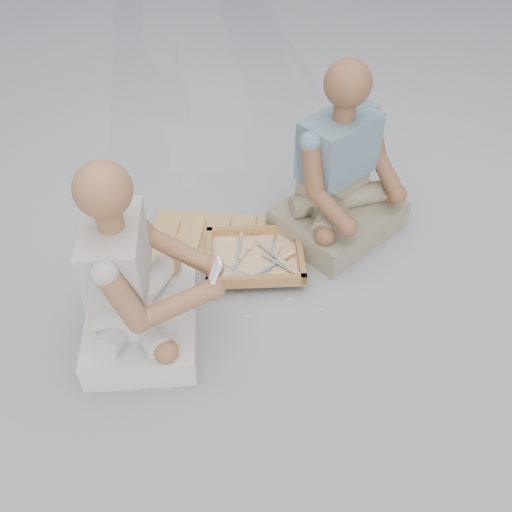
{
  "coord_description": "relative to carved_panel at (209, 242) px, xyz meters",
  "views": [
    {
      "loc": [
        -0.29,
        -1.49,
        1.87
      ],
      "look_at": [
        -0.1,
        0.12,
        0.3
      ],
      "focal_mm": 40.0,
      "sensor_mm": 36.0,
      "label": 1
    }
  ],
  "objects": [
    {
      "name": "wood_chip_4",
      "position": [
        -0.06,
        0.05,
        -0.02
      ],
      "size": [
        0.02,
        0.02,
        0.0
      ],
      "primitive_type": "cube",
      "rotation": [
        0.0,
        0.0,
        2.51
      ],
      "color": "tan",
      "rests_on": "ground"
    },
    {
      "name": "chisel_2",
      "position": [
        0.3,
        -0.17,
        0.05
      ],
      "size": [
        0.11,
        0.21,
        0.02
      ],
      "rotation": [
        0.0,
        0.0,
        1.12
      ],
      "color": "silver",
      "rests_on": "tool_tray"
    },
    {
      "name": "wood_chip_7",
      "position": [
        0.45,
        -0.47,
        -0.02
      ],
      "size": [
        0.02,
        0.02,
        0.0
      ],
      "primitive_type": "cube",
      "rotation": [
        0.0,
        0.0,
        0.02
      ],
      "color": "tan",
      "rests_on": "ground"
    },
    {
      "name": "chisel_8",
      "position": [
        0.17,
        -0.3,
        0.04
      ],
      "size": [
        0.19,
        0.14,
        0.02
      ],
      "rotation": [
        0.0,
        0.0,
        -0.63
      ],
      "color": "silver",
      "rests_on": "tool_tray"
    },
    {
      "name": "wood_chip_15",
      "position": [
        0.53,
        0.16,
        -0.02
      ],
      "size": [
        0.02,
        0.02,
        0.0
      ],
      "primitive_type": "cube",
      "rotation": [
        0.0,
        0.0,
        1.33
      ],
      "color": "tan",
      "rests_on": "ground"
    },
    {
      "name": "wood_chip_5",
      "position": [
        0.06,
        -0.03,
        -0.02
      ],
      "size": [
        0.02,
        0.02,
        0.0
      ],
      "primitive_type": "cube",
      "rotation": [
        0.0,
        0.0,
        1.04
      ],
      "color": "tan",
      "rests_on": "ground"
    },
    {
      "name": "wood_chip_10",
      "position": [
        0.13,
        -0.47,
        -0.02
      ],
      "size": [
        0.02,
        0.02,
        0.0
      ],
      "primitive_type": "cube",
      "rotation": [
        0.0,
        0.0,
        0.75
      ],
      "color": "tan",
      "rests_on": "ground"
    },
    {
      "name": "chisel_1",
      "position": [
        0.18,
        -0.11,
        0.05
      ],
      "size": [
        0.14,
        0.19,
        0.02
      ],
      "rotation": [
        0.0,
        0.0,
        0.99
      ],
      "color": "silver",
      "rests_on": "tool_tray"
    },
    {
      "name": "companion",
      "position": [
        0.63,
        0.05,
        0.27
      ],
      "size": [
        0.71,
        0.68,
        0.86
      ],
      "rotation": [
        0.0,
        0.0,
        3.76
      ],
      "color": "#7C7359",
      "rests_on": "ground"
    },
    {
      "name": "chisel_4",
      "position": [
        0.31,
        -0.22,
        0.06
      ],
      "size": [
        0.14,
        0.19,
        0.02
      ],
      "rotation": [
        0.0,
        0.0,
        -0.99
      ],
      "color": "silver",
      "rests_on": "tool_tray"
    },
    {
      "name": "wood_chip_2",
      "position": [
        0.46,
        0.23,
        -0.02
      ],
      "size": [
        0.02,
        0.02,
        0.0
      ],
      "primitive_type": "cube",
      "rotation": [
        0.0,
        0.0,
        1.36
      ],
      "color": "tan",
      "rests_on": "ground"
    },
    {
      "name": "carved_panel",
      "position": [
        0.0,
        0.0,
        0.0
      ],
      "size": [
        0.66,
        0.52,
        0.04
      ],
      "primitive_type": "cube",
      "rotation": [
        0.0,
        0.0,
        -0.25
      ],
      "color": "#AC8D42",
      "rests_on": "ground"
    },
    {
      "name": "chisel_3",
      "position": [
        0.15,
        -0.02,
        0.05
      ],
      "size": [
        0.06,
        0.22,
        0.02
      ],
      "rotation": [
        0.0,
        0.0,
        1.38
      ],
      "color": "silver",
      "rests_on": "tool_tray"
    },
    {
      "name": "chisel_6",
      "position": [
        0.35,
        -0.29,
        0.05
      ],
      "size": [
        0.17,
        0.17,
        0.02
      ],
      "rotation": [
        0.0,
        0.0,
        -0.8
      ],
      "color": "silver",
      "rests_on": "tool_tray"
    },
    {
      "name": "wood_chip_6",
      "position": [
        0.33,
        -0.1,
        -0.02
      ],
      "size": [
        0.02,
        0.02,
        0.0
      ],
      "primitive_type": "cube",
      "rotation": [
        0.0,
        0.0,
        2.71
      ],
      "color": "tan",
      "rests_on": "ground"
    },
    {
      "name": "wood_chip_14",
      "position": [
        -0.03,
        -0.18,
        -0.02
      ],
      "size": [
        0.02,
        0.02,
        0.0
      ],
      "primitive_type": "cube",
      "rotation": [
        0.0,
        0.0,
        0.89
      ],
      "color": "tan",
      "rests_on": "ground"
    },
    {
      "name": "chisel_5",
      "position": [
        0.33,
        -0.21,
        0.06
      ],
      "size": [
        0.19,
        0.14,
        0.02
      ],
      "rotation": [
        0.0,
        0.0,
        0.59
      ],
      "color": "silver",
      "rests_on": "tool_tray"
    },
    {
      "name": "chisel_7",
      "position": [
        0.14,
        -0.17,
        0.04
      ],
      "size": [
        0.11,
        0.21,
        0.02
      ],
      "rotation": [
        0.0,
        0.0,
        1.15
      ],
      "color": "silver",
      "rests_on": "tool_tray"
    },
    {
      "name": "wood_chip_1",
      "position": [
        0.01,
        -0.06,
        -0.02
      ],
      "size": [
        0.02,
        0.02,
        0.0
      ],
      "primitive_type": "cube",
      "rotation": [
        0.0,
        0.0,
        1.0
      ],
      "color": "tan",
      "rests_on": "ground"
    },
    {
      "name": "wood_chip_3",
      "position": [
        0.11,
        -0.35,
        -0.02
      ],
      "size": [
        0.02,
        0.02,
        0.0
      ],
      "primitive_type": "cube",
      "rotation": [
        0.0,
        0.0,
        1.79
      ],
      "color": "tan",
      "rests_on": "ground"
    },
    {
      "name": "mobile_phone",
      "position": [
        0.01,
        -0.58,
        0.38
      ],
      "size": [
        0.05,
        0.05,
        0.1
      ],
      "rotation": [
        -0.35,
        0.0,
        -1.41
      ],
      "color": "white",
      "rests_on": "craftsman"
    },
    {
      "name": "chisel_0",
      "position": [
        0.32,
        -0.01,
        0.04
      ],
      "size": [
        0.08,
        0.22,
        0.02
      ],
      "rotation": [
        0.0,
        0.0,
        1.28
      ],
      "color": "silver",
      "rests_on": "tool_tray"
    },
    {
      "name": "ground",
      "position": [
        0.27,
        -0.53,
        -0.02
      ],
      "size": [
        60.0,
        60.0,
        0.0
      ],
      "primitive_type": "plane",
      "color": "gray",
      "rests_on": "ground"
    },
    {
      "name": "wood_chip_9",
      "position": [
        0.38,
        -0.25,
        -0.02
      ],
      "size": [
        0.02,
        0.02,
        0.0
      ],
      "primitive_type": "cube",
      "rotation": [
        0.0,
        0.0,
        2.64
      ],
      "color": "tan",
      "rests_on": "ground"
    },
    {
      "name": "wood_chip_11",
      "position": [
        0.32,
        -0.39,
        -0.02
      ],
      "size": [
        0.02,
        0.02,
        0.0
      ],
      "primitive_type": "cube",
      "rotation": [
        0.0,
        0.0,
        1.14
      ],
      "color": "tan",
      "rests_on": "ground"
    },
    {
      "name": "wood_chip_13",
      "position": [
        0.07,
        0.13,
        -0.02
      ],
      "size": [
        0.02,
        0.02,
        0.0
      ],
      "primitive_type": "cube",
      "rotation": [
        0.0,
        0.0,
        0.29
      ],
      "color": "tan",
      "rests_on": "ground"
    },
    {
      "name": "wood_chip_0",
      "position": [
        0.22,
        0.1,
        -0.02
      ],
      "size": [
        0.02,
        0.02,
        0.0
      ],
      "primitive_type": "cube",
      "rotation": [
        0.0,
        0.0,
        0.13
      ],
      "color": "tan",
      "rests_on": "ground"
    },
    {
      "name": "craftsman",
      "position": [
        -0.3,
        -0.51,
        0.27
      ],
      "size": [
        0.57,
        0.56,
        0.84
      ],
      "rotation": [
        0.0,
        0.0,
        -1.62
      ],
      "color": "beige",
      "rests_on": "ground"
    },
    {
      "name": "wood_chip_8",
      "position": [
        0.03,
        -0.07,
        -0.02
      ],
      "size": [
        0.02,
        0.02,
        0.0
      ],
      "primitive_type": "cube",
      "rotation": [
        0.0,
        0.0,
        1.1
      ],
      "color": "tan",
      "rests_on": "ground"
    },
    {
      "name": "tool_tray",
      "position": [
        0.2,
        -0.17,
        0.04
      ],
      "size": [
        0.46,
        0.38,
        0.06
      ],
      "rotation": [
        0.0,
        0.0,
        -0.07
      ],
      "color": "brown",
      "rests_on": "carved_panel"
    },
    {
      "name": "wood_chip_12",
      "position": [
        0.32,
        -0.28,
        -0.02
      ],
      "size": [
        0.02,
        0.02,
        0.0
      ],
      "primitive_type": "cube",
      "rotation": [
        0.0,
        0.0,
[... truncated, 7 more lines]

